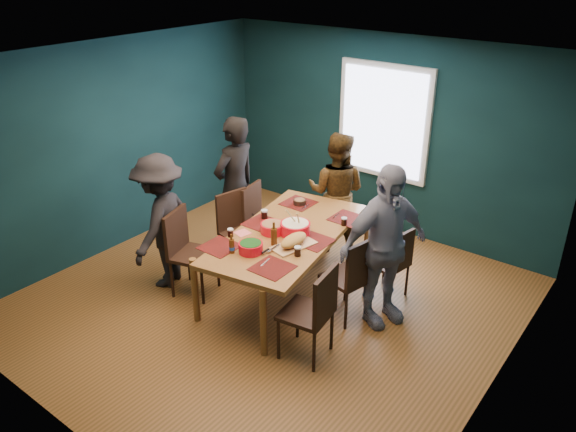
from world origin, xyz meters
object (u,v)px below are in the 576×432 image
(chair_right_mid, at_px, (354,273))
(chair_right_near, at_px, (315,308))
(person_far_left, at_px, (235,187))
(cutting_board, at_px, (293,241))
(person_right, at_px, (384,246))
(chair_left_mid, at_px, (237,225))
(bowl_salad, at_px, (273,228))
(chair_left_far, at_px, (259,215))
(chair_left_near, at_px, (186,246))
(person_back, at_px, (336,192))
(dining_table, at_px, (287,238))
(person_near_left, at_px, (161,222))
(bowl_dumpling, at_px, (295,228))
(chair_right_far, at_px, (394,259))
(bowl_herbs, at_px, (251,247))

(chair_right_mid, xyz_separation_m, chair_right_near, (0.04, -0.78, 0.01))
(person_far_left, bearing_deg, cutting_board, 67.88)
(cutting_board, bearing_deg, person_right, 42.08)
(chair_left_mid, height_order, bowl_salad, chair_left_mid)
(chair_left_far, distance_m, chair_left_near, 1.18)
(person_back, height_order, cutting_board, person_back)
(cutting_board, bearing_deg, dining_table, 152.89)
(chair_left_mid, xyz_separation_m, cutting_board, (1.16, -0.38, 0.31))
(chair_left_mid, bearing_deg, chair_left_far, 98.06)
(person_back, xyz_separation_m, person_right, (1.28, -1.08, 0.09))
(person_near_left, height_order, bowl_dumpling, person_near_left)
(cutting_board, bearing_deg, chair_right_near, -24.95)
(chair_left_near, relative_size, cutting_board, 1.64)
(chair_left_mid, relative_size, chair_right_mid, 1.00)
(person_back, bearing_deg, chair_right_far, 133.77)
(dining_table, height_order, person_right, person_right)
(chair_right_near, bearing_deg, chair_left_mid, 145.80)
(cutting_board, bearing_deg, bowl_dumpling, 136.46)
(chair_right_mid, bearing_deg, bowl_salad, -158.12)
(chair_left_near, distance_m, person_near_left, 0.41)
(bowl_dumpling, bearing_deg, person_back, 102.90)
(bowl_herbs, bearing_deg, bowl_dumpling, 78.52)
(chair_left_near, distance_m, bowl_salad, 1.04)
(chair_right_far, xyz_separation_m, chair_right_near, (-0.11, -1.40, 0.08))
(chair_left_near, xyz_separation_m, person_near_left, (-0.35, -0.04, 0.22))
(dining_table, relative_size, chair_right_far, 2.65)
(chair_left_far, height_order, chair_left_mid, chair_left_mid)
(person_far_left, bearing_deg, person_back, 135.06)
(dining_table, xyz_separation_m, person_back, (-0.20, 1.31, 0.06))
(chair_right_near, distance_m, person_far_left, 2.37)
(chair_left_near, relative_size, bowl_dumpling, 3.05)
(bowl_salad, bearing_deg, chair_right_near, -31.54)
(cutting_board, bearing_deg, bowl_salad, 176.06)
(person_far_left, bearing_deg, chair_right_near, 63.18)
(person_far_left, xyz_separation_m, person_near_left, (-0.17, -1.09, -0.11))
(bowl_salad, bearing_deg, chair_right_far, 34.84)
(dining_table, distance_m, chair_left_far, 1.04)
(chair_left_mid, relative_size, bowl_herbs, 3.84)
(person_back, xyz_separation_m, bowl_herbs, (0.17, -1.90, 0.08))
(chair_right_near, distance_m, person_right, 1.02)
(bowl_herbs, height_order, cutting_board, cutting_board)
(person_far_left, xyz_separation_m, bowl_dumpling, (1.26, -0.41, -0.03))
(person_far_left, xyz_separation_m, person_right, (2.24, -0.20, -0.02))
(person_near_left, xyz_separation_m, bowl_herbs, (1.30, 0.08, 0.07))
(person_near_left, bearing_deg, chair_right_mid, 87.18)
(person_right, bearing_deg, chair_right_far, 35.59)
(chair_left_far, distance_m, person_near_left, 1.32)
(person_right, distance_m, bowl_salad, 1.25)
(chair_left_mid, height_order, chair_left_near, chair_left_near)
(chair_right_mid, relative_size, bowl_herbs, 3.85)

